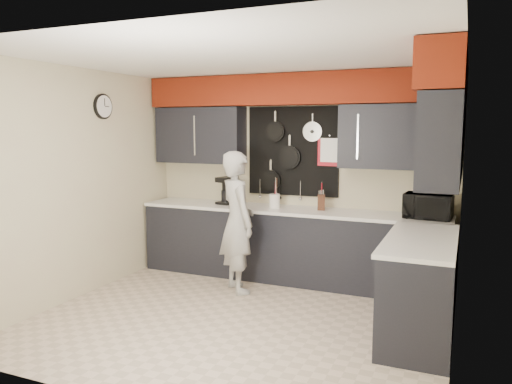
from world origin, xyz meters
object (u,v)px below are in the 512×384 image
at_px(knife_block, 321,202).
at_px(utensil_crock, 275,201).
at_px(coffee_maker, 227,190).
at_px(microwave, 428,206).
at_px(person, 237,222).

bearing_deg(knife_block, utensil_crock, 171.69).
height_order(utensil_crock, coffee_maker, coffee_maker).
bearing_deg(coffee_maker, microwave, 10.78).
relative_size(microwave, utensil_crock, 2.90).
bearing_deg(coffee_maker, utensil_crock, 6.92).
relative_size(knife_block, person, 0.12).
xyz_separation_m(knife_block, coffee_maker, (-1.30, 0.02, 0.09)).
bearing_deg(utensil_crock, microwave, -0.80).
distance_m(utensil_crock, coffee_maker, 0.72).
relative_size(utensil_crock, person, 0.11).
bearing_deg(person, knife_block, -96.31).
distance_m(microwave, coffee_maker, 2.55).
bearing_deg(utensil_crock, knife_block, 5.62).
height_order(microwave, person, person).
bearing_deg(utensil_crock, person, -109.87).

